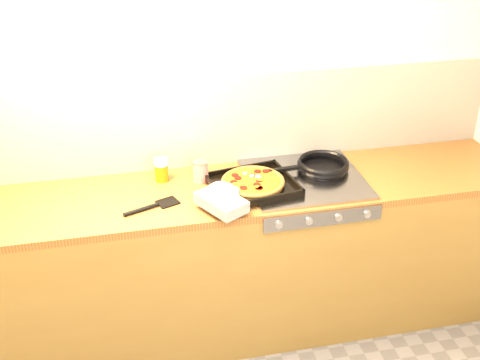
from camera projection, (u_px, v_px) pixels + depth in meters
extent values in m
plane|color=beige|center=(208.00, 103.00, 3.15)|extent=(3.20, 0.00, 3.20)
cube|color=white|center=(209.00, 122.00, 3.19)|extent=(3.20, 0.02, 0.50)
cube|color=brown|center=(221.00, 264.00, 3.29)|extent=(3.20, 0.60, 0.86)
cube|color=brown|center=(220.00, 192.00, 3.07)|extent=(3.20, 0.60, 0.04)
cube|color=gray|center=(323.00, 218.00, 2.91)|extent=(0.60, 0.03, 0.08)
cylinder|color=#A5A5AA|center=(279.00, 225.00, 2.86)|extent=(0.04, 0.02, 0.04)
cylinder|color=#A5A5AA|center=(309.00, 221.00, 2.89)|extent=(0.04, 0.02, 0.04)
cylinder|color=#A5A5AA|center=(338.00, 217.00, 2.92)|extent=(0.04, 0.02, 0.04)
cylinder|color=#A5A5AA|center=(367.00, 214.00, 2.94)|extent=(0.04, 0.02, 0.04)
cube|color=gray|center=(304.00, 179.00, 3.15)|extent=(0.60, 0.56, 0.02)
cube|color=black|center=(253.00, 186.00, 3.05)|extent=(0.46, 0.42, 0.01)
cube|color=black|center=(240.00, 168.00, 3.18)|extent=(0.41, 0.08, 0.02)
cube|color=black|center=(267.00, 199.00, 2.90)|extent=(0.41, 0.08, 0.02)
cube|color=black|center=(288.00, 176.00, 3.10)|extent=(0.07, 0.36, 0.02)
cube|color=black|center=(216.00, 190.00, 2.97)|extent=(0.07, 0.36, 0.02)
cylinder|color=brown|center=(253.00, 183.00, 3.04)|extent=(0.35, 0.35, 0.02)
torus|color=brown|center=(253.00, 181.00, 3.03)|extent=(0.37, 0.37, 0.02)
cylinder|color=orange|center=(253.00, 181.00, 3.03)|extent=(0.31, 0.31, 0.01)
cylinder|color=maroon|center=(259.00, 180.00, 3.02)|extent=(0.04, 0.04, 0.01)
cylinder|color=maroon|center=(235.00, 175.00, 3.07)|extent=(0.04, 0.04, 0.01)
cylinder|color=maroon|center=(259.00, 188.00, 2.95)|extent=(0.04, 0.04, 0.01)
cylinder|color=maroon|center=(234.00, 182.00, 3.01)|extent=(0.04, 0.04, 0.01)
cylinder|color=maroon|center=(258.00, 171.00, 3.11)|extent=(0.04, 0.04, 0.01)
cylinder|color=maroon|center=(252.00, 175.00, 3.07)|extent=(0.04, 0.04, 0.01)
cylinder|color=maroon|center=(244.00, 188.00, 2.96)|extent=(0.04, 0.04, 0.01)
cylinder|color=maroon|center=(266.00, 171.00, 3.11)|extent=(0.04, 0.04, 0.01)
cylinder|color=maroon|center=(259.00, 188.00, 2.96)|extent=(0.04, 0.04, 0.01)
cylinder|color=maroon|center=(257.00, 184.00, 2.99)|extent=(0.04, 0.04, 0.01)
cylinder|color=maroon|center=(238.00, 178.00, 3.04)|extent=(0.04, 0.04, 0.01)
ellipsoid|color=gold|center=(239.00, 184.00, 2.99)|extent=(0.04, 0.03, 0.01)
ellipsoid|color=gold|center=(235.00, 184.00, 2.99)|extent=(0.04, 0.03, 0.01)
ellipsoid|color=gold|center=(248.00, 176.00, 3.07)|extent=(0.04, 0.03, 0.01)
ellipsoid|color=gold|center=(244.00, 172.00, 3.10)|extent=(0.04, 0.03, 0.01)
ellipsoid|color=gold|center=(256.00, 187.00, 2.96)|extent=(0.04, 0.03, 0.01)
ellipsoid|color=gold|center=(261.00, 180.00, 3.02)|extent=(0.04, 0.03, 0.01)
ellipsoid|color=gold|center=(257.00, 179.00, 3.04)|extent=(0.04, 0.03, 0.01)
ellipsoid|color=gold|center=(241.00, 185.00, 2.98)|extent=(0.04, 0.03, 0.01)
ellipsoid|color=gold|center=(248.00, 173.00, 3.09)|extent=(0.04, 0.03, 0.01)
ellipsoid|color=silver|center=(245.00, 173.00, 3.09)|extent=(0.04, 0.04, 0.01)
ellipsoid|color=silver|center=(252.00, 176.00, 3.07)|extent=(0.04, 0.04, 0.01)
ellipsoid|color=silver|center=(258.00, 176.00, 3.06)|extent=(0.04, 0.04, 0.01)
cube|color=black|center=(221.00, 202.00, 2.83)|extent=(0.25, 0.28, 0.06)
ellipsoid|color=black|center=(221.00, 190.00, 2.94)|extent=(0.17, 0.17, 0.06)
cylinder|color=black|center=(234.00, 196.00, 2.88)|extent=(0.08, 0.11, 0.05)
cylinder|color=black|center=(323.00, 169.00, 3.22)|extent=(0.27, 0.27, 0.01)
torus|color=black|center=(323.00, 164.00, 3.20)|extent=(0.30, 0.30, 0.03)
cube|color=black|center=(284.00, 169.00, 3.14)|extent=(0.20, 0.04, 0.02)
cylinder|color=#AA0D1B|center=(201.00, 172.00, 3.11)|extent=(0.09, 0.09, 0.10)
cylinder|color=#B2B2B7|center=(200.00, 162.00, 3.08)|extent=(0.09, 0.09, 0.01)
cylinder|color=#B2B2B7|center=(201.00, 181.00, 3.13)|extent=(0.09, 0.09, 0.01)
cylinder|color=#CA660B|center=(162.00, 172.00, 3.12)|extent=(0.09, 0.09, 0.09)
cylinder|color=silver|center=(161.00, 162.00, 3.09)|extent=(0.09, 0.09, 0.03)
cylinder|color=tan|center=(234.00, 170.00, 3.23)|extent=(0.26, 0.04, 0.02)
ellipsoid|color=tan|center=(259.00, 167.00, 3.26)|extent=(0.06, 0.04, 0.02)
cube|color=black|center=(168.00, 202.00, 2.94)|extent=(0.12, 0.12, 0.01)
cylinder|color=black|center=(141.00, 210.00, 2.87)|extent=(0.18, 0.08, 0.02)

